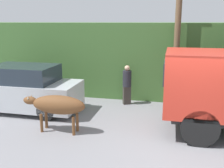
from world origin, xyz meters
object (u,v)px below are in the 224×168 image
(brown_cow, at_px, (57,105))
(parked_suv, at_px, (22,89))
(pedestrian_on_hill, at_px, (127,83))
(utility_pole, at_px, (177,38))

(brown_cow, bearing_deg, parked_suv, 144.95)
(brown_cow, bearing_deg, pedestrian_on_hill, 64.28)
(utility_pole, bearing_deg, parked_suv, -161.02)
(brown_cow, height_order, pedestrian_on_hill, pedestrian_on_hill)
(pedestrian_on_hill, bearing_deg, utility_pole, 159.22)
(pedestrian_on_hill, bearing_deg, brown_cow, 35.40)
(parked_suv, distance_m, pedestrian_on_hill, 4.20)
(pedestrian_on_hill, relative_size, utility_pole, 0.31)
(brown_cow, height_order, parked_suv, parked_suv)
(brown_cow, bearing_deg, utility_pole, 45.53)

